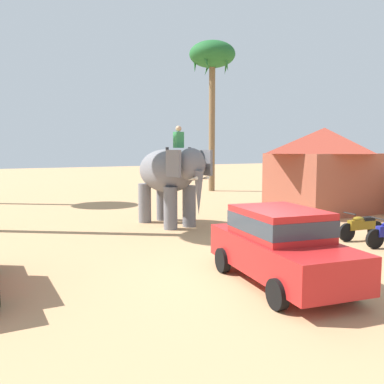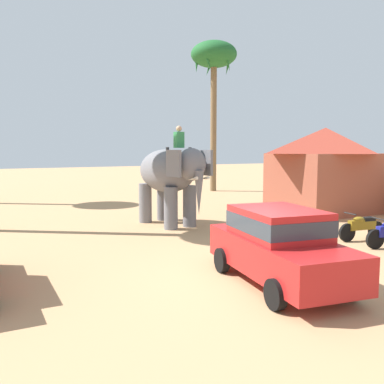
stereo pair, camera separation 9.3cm
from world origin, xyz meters
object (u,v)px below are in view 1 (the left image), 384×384
object	(u,v)px
car_sedan_foreground	(280,243)
roadside_hut	(323,168)
elephant_with_mahout	(170,175)
motorcycle_far_in_row	(361,226)
palm_tree_near_hut	(212,61)

from	to	relation	value
car_sedan_foreground	roadside_hut	xyz separation A→B (m)	(8.78, 7.25, 1.20)
car_sedan_foreground	elephant_with_mahout	bearing A→B (deg)	83.12
car_sedan_foreground	motorcycle_far_in_row	distance (m)	5.80
palm_tree_near_hut	motorcycle_far_in_row	bearing A→B (deg)	-103.90
palm_tree_near_hut	car_sedan_foreground	bearing A→B (deg)	-117.01
roadside_hut	elephant_with_mahout	bearing A→B (deg)	177.12
car_sedan_foreground	palm_tree_near_hut	world-z (taller)	palm_tree_near_hut
roadside_hut	motorcycle_far_in_row	bearing A→B (deg)	-124.17
elephant_with_mahout	motorcycle_far_in_row	world-z (taller)	elephant_with_mahout
motorcycle_far_in_row	roadside_hut	bearing A→B (deg)	55.83
motorcycle_far_in_row	palm_tree_near_hut	size ratio (longest dim) A/B	0.17
motorcycle_far_in_row	roadside_hut	world-z (taller)	roadside_hut
car_sedan_foreground	motorcycle_far_in_row	world-z (taller)	car_sedan_foreground
motorcycle_far_in_row	palm_tree_near_hut	world-z (taller)	palm_tree_near_hut
elephant_with_mahout	motorcycle_far_in_row	bearing A→B (deg)	-50.94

